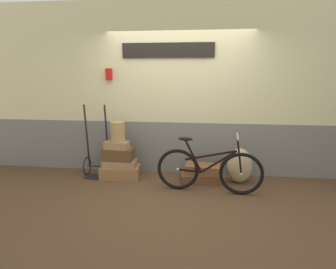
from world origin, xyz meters
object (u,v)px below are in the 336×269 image
at_px(suitcase_5, 203,169).
at_px(luggage_trolley, 98,161).
at_px(suitcase_3, 117,145).
at_px(suitcase_1, 120,163).
at_px(bicycle, 209,170).
at_px(suitcase_2, 119,154).
at_px(wicker_basket, 118,132).
at_px(suitcase_0, 120,172).
at_px(burlap_sack, 240,166).
at_px(suitcase_4, 202,177).

distance_m(suitcase_5, luggage_trolley, 1.86).
bearing_deg(suitcase_3, suitcase_1, 27.59).
relative_size(suitcase_3, bicycle, 0.25).
distance_m(suitcase_2, wicker_basket, 0.40).
relative_size(suitcase_0, suitcase_1, 1.19).
height_order(suitcase_1, wicker_basket, wicker_basket).
bearing_deg(burlap_sack, suitcase_4, -178.03).
bearing_deg(bicycle, suitcase_4, 102.35).
bearing_deg(suitcase_0, luggage_trolley, 166.55).
height_order(suitcase_4, luggage_trolley, luggage_trolley).
bearing_deg(burlap_sack, suitcase_3, -178.71).
xyz_separation_m(suitcase_2, bicycle, (1.54, -0.43, -0.08)).
bearing_deg(burlap_sack, suitcase_0, -179.19).
bearing_deg(suitcase_0, suitcase_1, -38.19).
height_order(suitcase_4, wicker_basket, wicker_basket).
bearing_deg(suitcase_4, suitcase_5, -68.56).
relative_size(suitcase_2, burlap_sack, 0.87).
relative_size(suitcase_5, luggage_trolley, 0.45).
relative_size(suitcase_4, suitcase_5, 1.23).
xyz_separation_m(suitcase_3, burlap_sack, (2.08, 0.05, -0.30)).
bearing_deg(suitcase_4, suitcase_1, 173.74).
distance_m(suitcase_4, wicker_basket, 1.63).
distance_m(suitcase_1, suitcase_5, 1.43).
height_order(suitcase_5, bicycle, bicycle).
bearing_deg(suitcase_5, wicker_basket, -175.10).
bearing_deg(suitcase_3, burlap_sack, 6.08).
height_order(suitcase_3, luggage_trolley, luggage_trolley).
bearing_deg(suitcase_4, bicycle, -84.27).
bearing_deg(luggage_trolley, wicker_basket, -6.93).
distance_m(suitcase_2, suitcase_3, 0.17).
distance_m(suitcase_3, bicycle, 1.62).
xyz_separation_m(suitcase_5, burlap_sack, (0.61, 0.04, 0.07)).
distance_m(suitcase_0, suitcase_5, 1.44).
distance_m(suitcase_1, luggage_trolley, 0.43).
xyz_separation_m(suitcase_3, bicycle, (1.55, -0.40, -0.24)).
xyz_separation_m(suitcase_1, suitcase_4, (1.42, 0.01, -0.19)).
distance_m(suitcase_0, luggage_trolley, 0.46).
height_order(suitcase_3, suitcase_4, suitcase_3).
distance_m(wicker_basket, bicycle, 1.67).
relative_size(suitcase_5, bicycle, 0.36).
bearing_deg(suitcase_3, luggage_trolley, 173.28).
height_order(luggage_trolley, bicycle, luggage_trolley).
bearing_deg(wicker_basket, suitcase_4, -0.16).
relative_size(suitcase_0, wicker_basket, 2.01).
relative_size(suitcase_2, bicycle, 0.32).
relative_size(suitcase_0, luggage_trolley, 0.52).
relative_size(wicker_basket, luggage_trolley, 0.26).
xyz_separation_m(suitcase_1, suitcase_2, (-0.02, 0.01, 0.16)).
bearing_deg(bicycle, suitcase_5, 101.60).
bearing_deg(suitcase_5, suitcase_4, 123.83).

